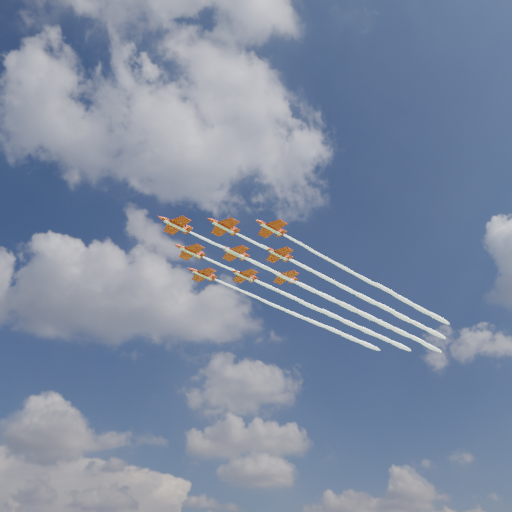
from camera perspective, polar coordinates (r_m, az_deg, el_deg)
The scene contains 9 objects.
jet_lead at distance 150.07m, azimuth 5.16°, elevation -3.26°, with size 82.11×51.98×2.40m.
jet_row2_port at distance 152.19m, azimuth 9.65°, elevation -3.36°, with size 82.11×51.98×2.40m.
jet_row2_starb at distance 160.47m, azimuth 5.68°, elevation -5.41°, with size 82.11×51.98×2.40m.
jet_row3_port at distance 155.21m, azimuth 13.98°, elevation -3.44°, with size 82.11×51.98×2.40m.
jet_row3_centre at distance 162.68m, azimuth 9.88°, elevation -5.47°, with size 82.11×51.98×2.40m.
jet_row3_starb at distance 171.08m, azimuth 6.13°, elevation -7.29°, with size 82.11×51.98×2.40m.
jet_row4_port at distance 165.72m, azimuth 13.94°, elevation -5.50°, with size 82.11×51.98×2.40m.
jet_row4_starb at distance 173.36m, azimuth 10.08°, elevation -7.32°, with size 82.11×51.98×2.40m.
jet_tail at distance 176.42m, azimuth 13.91°, elevation -7.31°, with size 82.11×51.98×2.40m.
Camera 1 is at (-5.79, -106.03, 9.00)m, focal length 35.00 mm.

